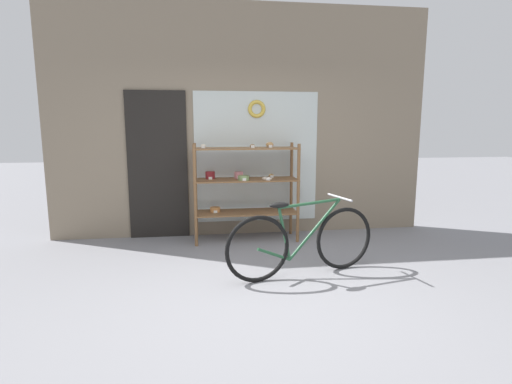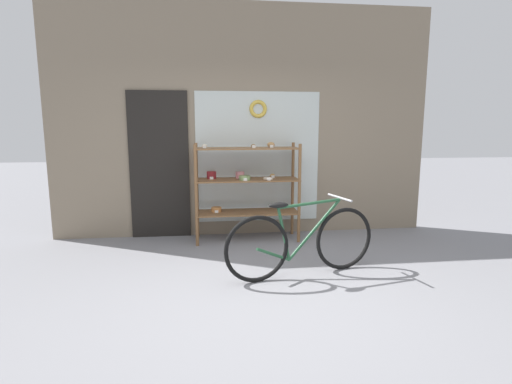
% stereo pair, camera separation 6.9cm
% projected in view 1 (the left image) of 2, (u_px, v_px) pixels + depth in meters
% --- Properties ---
extents(ground_plane, '(30.00, 30.00, 0.00)m').
position_uv_depth(ground_plane, '(270.00, 297.00, 3.80)').
color(ground_plane, gray).
extents(storefront_facade, '(5.53, 0.13, 3.33)m').
position_uv_depth(storefront_facade, '(240.00, 125.00, 5.81)').
color(storefront_facade, gray).
rests_on(storefront_facade, ground_plane).
extents(display_case, '(1.45, 0.47, 1.39)m').
position_uv_depth(display_case, '(244.00, 182.00, 5.59)').
color(display_case, brown).
rests_on(display_case, ground_plane).
extents(bicycle, '(1.73, 0.57, 0.85)m').
position_uv_depth(bicycle, '(302.00, 241.00, 4.31)').
color(bicycle, black).
rests_on(bicycle, ground_plane).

